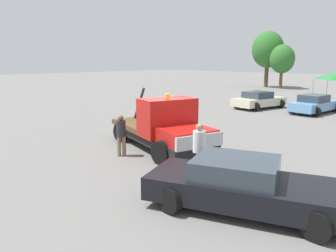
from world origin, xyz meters
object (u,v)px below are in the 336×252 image
(tow_truck, at_px, (164,128))
(tree_left, at_px, (282,59))
(person_at_hood, at_px, (121,132))
(parked_car_cream, at_px, (259,100))
(traffic_cone, at_px, (172,123))
(tree_center, at_px, (268,50))
(parked_car_skyblue, at_px, (314,104))
(foreground_car, at_px, (242,185))
(person_near_truck, at_px, (199,147))

(tow_truck, relative_size, tree_left, 1.10)
(person_at_hood, height_order, parked_car_cream, person_at_hood)
(person_at_hood, height_order, traffic_cone, person_at_hood)
(parked_car_cream, distance_m, traffic_cone, 10.30)
(tow_truck, bearing_deg, tree_center, 127.29)
(traffic_cone, bearing_deg, tow_truck, -49.30)
(parked_car_cream, bearing_deg, tree_center, 37.55)
(tree_left, bearing_deg, parked_car_skyblue, -56.90)
(tow_truck, xyz_separation_m, parked_car_skyblue, (0.50, 14.56, -0.31))
(person_at_hood, bearing_deg, parked_car_skyblue, -71.14)
(foreground_car, bearing_deg, tow_truck, 132.95)
(person_near_truck, relative_size, parked_car_cream, 0.39)
(traffic_cone, bearing_deg, tree_center, 109.67)
(person_at_hood, distance_m, parked_car_cream, 15.87)
(person_near_truck, distance_m, tree_center, 38.44)
(person_near_truck, height_order, parked_car_cream, person_near_truck)
(tree_left, xyz_separation_m, traffic_cone, (7.94, -28.61, -3.60))
(tow_truck, distance_m, traffic_cone, 4.67)
(person_at_hood, xyz_separation_m, tree_center, (-12.93, 34.65, 4.17))
(tow_truck, height_order, person_near_truck, tow_truck)
(person_at_hood, relative_size, traffic_cone, 3.01)
(person_at_hood, height_order, tree_left, tree_left)
(parked_car_skyblue, bearing_deg, tow_truck, -177.81)
(tree_left, bearing_deg, person_near_truck, -67.18)
(person_near_truck, relative_size, person_at_hood, 1.09)
(parked_car_cream, xyz_separation_m, tree_center, (-9.96, 19.07, 4.48))
(person_near_truck, height_order, tree_left, tree_left)
(person_at_hood, xyz_separation_m, tree_left, (-10.38, 33.92, 2.89))
(parked_car_skyblue, xyz_separation_m, tree_left, (-11.44, 17.55, 3.20))
(person_at_hood, bearing_deg, traffic_cone, -42.75)
(tree_center, bearing_deg, parked_car_skyblue, -52.58)
(foreground_car, bearing_deg, person_at_hood, 151.00)
(tow_truck, bearing_deg, traffic_cone, 145.66)
(traffic_cone, bearing_deg, foreground_car, -35.25)
(person_near_truck, relative_size, tree_center, 0.24)
(parked_car_cream, xyz_separation_m, parked_car_skyblue, (4.03, 0.78, -0.00))
(tree_left, bearing_deg, tree_center, 163.89)
(parked_car_cream, bearing_deg, foreground_car, -141.07)
(foreground_car, relative_size, parked_car_cream, 1.14)
(foreground_car, bearing_deg, tree_center, 95.69)
(parked_car_cream, xyz_separation_m, traffic_cone, (0.53, -10.28, -0.39))
(foreground_car, bearing_deg, parked_car_skyblue, 83.73)
(person_near_truck, height_order, person_at_hood, person_near_truck)
(person_near_truck, relative_size, parked_car_skyblue, 0.39)
(foreground_car, relative_size, person_at_hood, 3.19)
(tow_truck, bearing_deg, parked_car_skyblue, 103.01)
(tree_left, bearing_deg, person_at_hood, -72.99)
(foreground_car, height_order, parked_car_skyblue, same)
(person_at_hood, xyz_separation_m, traffic_cone, (-2.44, 5.31, -0.70))
(foreground_car, xyz_separation_m, tree_left, (-16.42, 34.60, 3.20))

